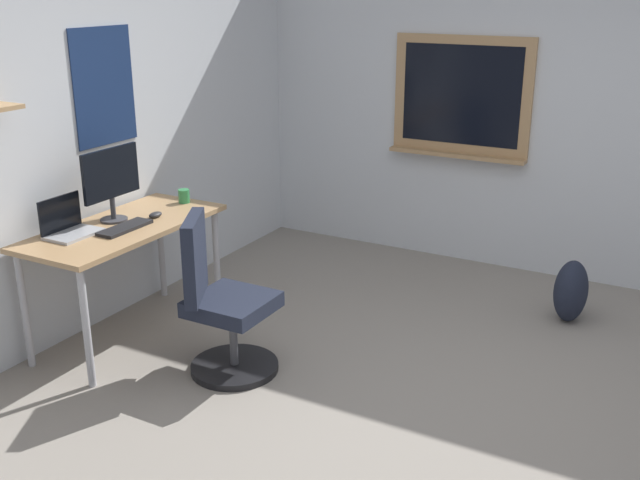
{
  "coord_description": "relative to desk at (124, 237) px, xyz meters",
  "views": [
    {
      "loc": [
        -3.27,
        -1.13,
        2.19
      ],
      "look_at": [
        0.1,
        0.72,
        0.85
      ],
      "focal_mm": 41.96,
      "sensor_mm": 36.0,
      "label": 1
    }
  ],
  "objects": [
    {
      "name": "computer_mouse",
      "position": [
        0.21,
        -0.08,
        0.1
      ],
      "size": [
        0.1,
        0.06,
        0.03
      ],
      "primitive_type": "ellipsoid",
      "color": "#262628",
      "rests_on": "desk"
    },
    {
      "name": "wall_right",
      "position": [
        2.44,
        -2.04,
        0.63
      ],
      "size": [
        0.22,
        5.0,
        2.6
      ],
      "color": "silver",
      "rests_on": "ground"
    },
    {
      "name": "wall_back",
      "position": [
        -0.01,
        0.39,
        0.63
      ],
      "size": [
        5.0,
        0.3,
        2.6
      ],
      "color": "silver",
      "rests_on": "ground"
    },
    {
      "name": "office_chair",
      "position": [
        -0.09,
        -0.8,
        -0.27
      ],
      "size": [
        0.55,
        0.56,
        0.95
      ],
      "color": "black",
      "rests_on": "ground"
    },
    {
      "name": "keyboard",
      "position": [
        -0.07,
        -0.08,
        0.09
      ],
      "size": [
        0.37,
        0.13,
        0.02
      ],
      "primitive_type": "cube",
      "color": "black",
      "rests_on": "desk"
    },
    {
      "name": "desk",
      "position": [
        0.0,
        0.0,
        0.0
      ],
      "size": [
        1.34,
        0.61,
        0.76
      ],
      "color": "tan",
      "rests_on": "ground"
    },
    {
      "name": "backpack",
      "position": [
        1.6,
        -2.44,
        -0.46
      ],
      "size": [
        0.32,
        0.22,
        0.43
      ],
      "primitive_type": "ellipsoid",
      "color": "#1E2333",
      "rests_on": "ground"
    },
    {
      "name": "coffee_mug",
      "position": [
        0.57,
        -0.03,
        0.13
      ],
      "size": [
        0.08,
        0.08,
        0.09
      ],
      "primitive_type": "cylinder",
      "color": "#338C4C",
      "rests_on": "desk"
    },
    {
      "name": "laptop",
      "position": [
        -0.3,
        0.15,
        0.14
      ],
      "size": [
        0.31,
        0.21,
        0.23
      ],
      "color": "#ADAFB5",
      "rests_on": "desk"
    },
    {
      "name": "monitor_primary",
      "position": [
        0.03,
        0.1,
        0.35
      ],
      "size": [
        0.46,
        0.17,
        0.46
      ],
      "color": "#38383D",
      "rests_on": "desk"
    },
    {
      "name": "ground_plane",
      "position": [
        -0.01,
        -2.06,
        -0.67
      ],
      "size": [
        5.2,
        5.2,
        0.0
      ],
      "primitive_type": "plane",
      "color": "gray",
      "rests_on": "ground"
    }
  ]
}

